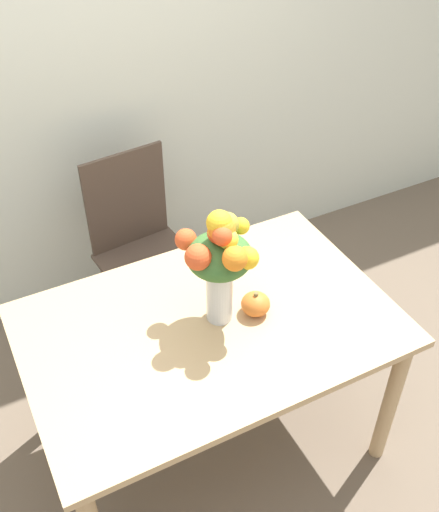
% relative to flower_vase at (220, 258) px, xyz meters
% --- Properties ---
extents(ground_plane, '(12.00, 12.00, 0.00)m').
position_rel_flower_vase_xyz_m(ground_plane, '(-0.04, -0.01, -1.00)').
color(ground_plane, brown).
extents(wall_back, '(8.00, 0.06, 2.70)m').
position_rel_flower_vase_xyz_m(wall_back, '(-0.04, 1.17, 0.35)').
color(wall_back, silver).
rests_on(wall_back, ground_plane).
extents(dining_table, '(1.31, 0.87, 0.72)m').
position_rel_flower_vase_xyz_m(dining_table, '(-0.04, -0.01, -0.37)').
color(dining_table, tan).
rests_on(dining_table, ground_plane).
extents(flower_vase, '(0.28, 0.29, 0.46)m').
position_rel_flower_vase_xyz_m(flower_vase, '(0.00, 0.00, 0.00)').
color(flower_vase, silver).
rests_on(flower_vase, dining_table).
extents(pumpkin, '(0.10, 0.10, 0.10)m').
position_rel_flower_vase_xyz_m(pumpkin, '(0.13, -0.04, -0.24)').
color(pumpkin, orange).
rests_on(pumpkin, dining_table).
extents(dining_chair_near_window, '(0.46, 0.46, 0.94)m').
position_rel_flower_vase_xyz_m(dining_chair_near_window, '(-0.01, 0.78, -0.52)').
color(dining_chair_near_window, '#47382D').
rests_on(dining_chair_near_window, ground_plane).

